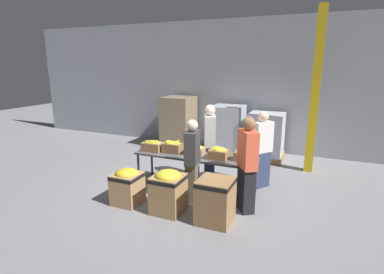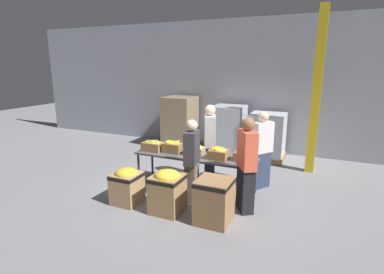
{
  "view_description": "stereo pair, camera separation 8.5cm",
  "coord_description": "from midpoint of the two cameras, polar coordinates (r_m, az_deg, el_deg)",
  "views": [
    {
      "loc": [
        2.38,
        -5.69,
        2.66
      ],
      "look_at": [
        -0.12,
        0.1,
        1.13
      ],
      "focal_mm": 28.0,
      "sensor_mm": 36.0,
      "label": 1
    },
    {
      "loc": [
        2.46,
        -5.66,
        2.66
      ],
      "look_at": [
        -0.12,
        0.1,
        1.13
      ],
      "focal_mm": 28.0,
      "sensor_mm": 36.0,
      "label": 2
    }
  ],
  "objects": [
    {
      "name": "ground_plane",
      "position": [
        6.72,
        0.24,
        -9.64
      ],
      "size": [
        30.0,
        30.0,
        0.0
      ],
      "primitive_type": "plane",
      "color": "gray"
    },
    {
      "name": "wall_back",
      "position": [
        9.54,
        8.71,
        9.57
      ],
      "size": [
        16.0,
        0.08,
        4.0
      ],
      "color": "#9399A3",
      "rests_on": "ground_plane"
    },
    {
      "name": "sorting_table",
      "position": [
        6.47,
        0.25,
        -3.95
      ],
      "size": [
        2.66,
        0.71,
        0.75
      ],
      "color": "#4C4C51",
      "rests_on": "ground_plane"
    },
    {
      "name": "banana_box_0",
      "position": [
        6.82,
        -7.89,
        -1.62
      ],
      "size": [
        0.45,
        0.29,
        0.26
      ],
      "color": "olive",
      "rests_on": "sorting_table"
    },
    {
      "name": "banana_box_1",
      "position": [
        6.65,
        -4.08,
        -1.85
      ],
      "size": [
        0.42,
        0.27,
        0.28
      ],
      "color": "olive",
      "rests_on": "sorting_table"
    },
    {
      "name": "banana_box_2",
      "position": [
        6.46,
        0.17,
        -2.42
      ],
      "size": [
        0.4,
        0.27,
        0.25
      ],
      "color": "tan",
      "rests_on": "sorting_table"
    },
    {
      "name": "banana_box_3",
      "position": [
        6.2,
        4.69,
        -3.07
      ],
      "size": [
        0.38,
        0.31,
        0.27
      ],
      "color": "olive",
      "rests_on": "sorting_table"
    },
    {
      "name": "banana_box_4",
      "position": [
        6.16,
        9.59,
        -3.47
      ],
      "size": [
        0.4,
        0.26,
        0.24
      ],
      "color": "olive",
      "rests_on": "sorting_table"
    },
    {
      "name": "volunteer_0",
      "position": [
        6.67,
        12.73,
        -2.46
      ],
      "size": [
        0.45,
        0.5,
        1.7
      ],
      "rotation": [
        0.0,
        0.0,
        -2.2
      ],
      "color": "#2D3856",
      "rests_on": "ground_plane"
    },
    {
      "name": "volunteer_1",
      "position": [
        5.51,
        10.01,
        -5.41
      ],
      "size": [
        0.46,
        0.53,
        1.76
      ],
      "rotation": [
        0.0,
        0.0,
        2.15
      ],
      "color": "black",
      "rests_on": "ground_plane"
    },
    {
      "name": "volunteer_2",
      "position": [
        5.83,
        -0.37,
        -4.73
      ],
      "size": [
        0.29,
        0.47,
        1.65
      ],
      "rotation": [
        0.0,
        0.0,
        1.73
      ],
      "color": "#6B604C",
      "rests_on": "ground_plane"
    },
    {
      "name": "volunteer_3",
      "position": [
        6.85,
        3.0,
        -1.31
      ],
      "size": [
        0.41,
        0.53,
        1.79
      ],
      "rotation": [
        0.0,
        0.0,
        -1.18
      ],
      "color": "#2D3856",
      "rests_on": "ground_plane"
    },
    {
      "name": "donation_bin_0",
      "position": [
        6.02,
        -12.63,
        -8.93
      ],
      "size": [
        0.51,
        0.51,
        0.71
      ],
      "color": "tan",
      "rests_on": "ground_plane"
    },
    {
      "name": "donation_bin_1",
      "position": [
        5.55,
        -4.99,
        -10.05
      ],
      "size": [
        0.55,
        0.55,
        0.81
      ],
      "color": "#A37A4C",
      "rests_on": "ground_plane"
    },
    {
      "name": "donation_bin_2",
      "position": [
        5.23,
        3.98,
        -11.78
      ],
      "size": [
        0.58,
        0.58,
        0.78
      ],
      "color": "olive",
      "rests_on": "ground_plane"
    },
    {
      "name": "support_pillar",
      "position": [
        7.86,
        22.15,
        7.88
      ],
      "size": [
        0.21,
        0.21,
        4.0
      ],
      "color": "gold",
      "rests_on": "ground_plane"
    },
    {
      "name": "pallet_stack_0",
      "position": [
        9.08,
        6.46,
        1.28
      ],
      "size": [
        1.0,
        1.0,
        1.46
      ],
      "color": "olive",
      "rests_on": "ground_plane"
    },
    {
      "name": "pallet_stack_1",
      "position": [
        8.81,
        13.55,
        0.08
      ],
      "size": [
        1.04,
        1.04,
        1.31
      ],
      "color": "olive",
      "rests_on": "ground_plane"
    },
    {
      "name": "pallet_stack_2",
      "position": [
        9.73,
        -2.84,
        2.74
      ],
      "size": [
        1.02,
        1.02,
        1.65
      ],
      "color": "olive",
      "rests_on": "ground_plane"
    }
  ]
}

